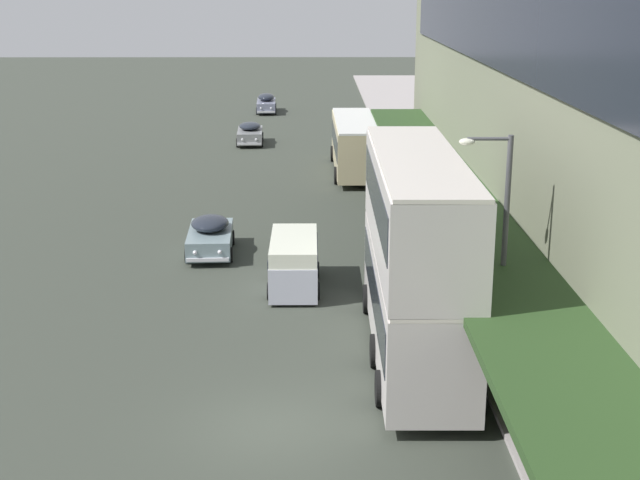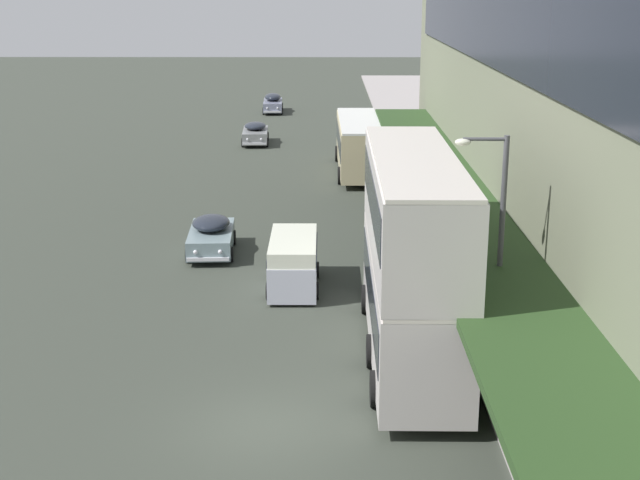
{
  "view_description": "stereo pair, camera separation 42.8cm",
  "coord_description": "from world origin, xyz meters",
  "px_view_note": "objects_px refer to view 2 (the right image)",
  "views": [
    {
      "loc": [
        1.23,
        -20.76,
        11.08
      ],
      "look_at": [
        1.43,
        12.87,
        1.36
      ],
      "focal_mm": 50.0,
      "sensor_mm": 36.0,
      "label": 1
    },
    {
      "loc": [
        1.65,
        -20.76,
        11.08
      ],
      "look_at": [
        1.43,
        12.87,
        1.36
      ],
      "focal_mm": 50.0,
      "sensor_mm": 36.0,
      "label": 2
    }
  ],
  "objects_px": {
    "transit_bus_kerbside_rear": "(412,251)",
    "sedan_oncoming_rear": "(255,133)",
    "street_lamp": "(495,238)",
    "sedan_trailing_near": "(211,235)",
    "vw_van": "(293,259)",
    "transit_bus_kerbside_front": "(359,142)",
    "sedan_trailing_mid": "(273,103)",
    "pedestrian_at_kerb": "(480,311)"
  },
  "relations": [
    {
      "from": "transit_bus_kerbside_rear",
      "to": "sedan_oncoming_rear",
      "type": "relative_size",
      "value": 2.52
    },
    {
      "from": "sedan_oncoming_rear",
      "to": "street_lamp",
      "type": "relative_size",
      "value": 0.63
    },
    {
      "from": "sedan_trailing_near",
      "to": "vw_van",
      "type": "xyz_separation_m",
      "value": [
        3.66,
        -4.45,
        0.33
      ]
    },
    {
      "from": "transit_bus_kerbside_front",
      "to": "street_lamp",
      "type": "xyz_separation_m",
      "value": [
        2.77,
        -29.03,
        2.33
      ]
    },
    {
      "from": "sedan_trailing_mid",
      "to": "transit_bus_kerbside_rear",
      "type": "bearing_deg",
      "value": -82.28
    },
    {
      "from": "sedan_trailing_near",
      "to": "transit_bus_kerbside_front",
      "type": "bearing_deg",
      "value": 67.74
    },
    {
      "from": "transit_bus_kerbside_front",
      "to": "sedan_trailing_mid",
      "type": "relative_size",
      "value": 2.11
    },
    {
      "from": "transit_bus_kerbside_rear",
      "to": "street_lamp",
      "type": "distance_m",
      "value": 2.69
    },
    {
      "from": "sedan_oncoming_rear",
      "to": "sedan_trailing_near",
      "type": "bearing_deg",
      "value": -89.62
    },
    {
      "from": "transit_bus_kerbside_rear",
      "to": "street_lamp",
      "type": "height_order",
      "value": "street_lamp"
    },
    {
      "from": "transit_bus_kerbside_front",
      "to": "transit_bus_kerbside_rear",
      "type": "distance_m",
      "value": 27.73
    },
    {
      "from": "sedan_oncoming_rear",
      "to": "pedestrian_at_kerb",
      "type": "bearing_deg",
      "value": -74.99
    },
    {
      "from": "transit_bus_kerbside_front",
      "to": "vw_van",
      "type": "relative_size",
      "value": 2.31
    },
    {
      "from": "vw_van",
      "to": "street_lamp",
      "type": "relative_size",
      "value": 0.66
    },
    {
      "from": "vw_van",
      "to": "pedestrian_at_kerb",
      "type": "distance_m",
      "value": 8.27
    },
    {
      "from": "sedan_oncoming_rear",
      "to": "vw_van",
      "type": "bearing_deg",
      "value": -83.01
    },
    {
      "from": "transit_bus_kerbside_front",
      "to": "transit_bus_kerbside_rear",
      "type": "relative_size",
      "value": 0.95
    },
    {
      "from": "sedan_trailing_mid",
      "to": "vw_van",
      "type": "relative_size",
      "value": 1.09
    },
    {
      "from": "pedestrian_at_kerb",
      "to": "transit_bus_kerbside_front",
      "type": "bearing_deg",
      "value": 96.03
    },
    {
      "from": "sedan_trailing_mid",
      "to": "street_lamp",
      "type": "height_order",
      "value": "street_lamp"
    },
    {
      "from": "transit_bus_kerbside_rear",
      "to": "vw_van",
      "type": "relative_size",
      "value": 2.43
    },
    {
      "from": "transit_bus_kerbside_front",
      "to": "vw_van",
      "type": "bearing_deg",
      "value": -98.6
    },
    {
      "from": "sedan_trailing_mid",
      "to": "sedan_trailing_near",
      "type": "height_order",
      "value": "sedan_trailing_mid"
    },
    {
      "from": "sedan_trailing_mid",
      "to": "sedan_trailing_near",
      "type": "bearing_deg",
      "value": -90.19
    },
    {
      "from": "transit_bus_kerbside_rear",
      "to": "sedan_oncoming_rear",
      "type": "xyz_separation_m",
      "value": [
        -7.64,
        37.71,
        -2.61
      ]
    },
    {
      "from": "transit_bus_kerbside_front",
      "to": "sedan_oncoming_rear",
      "type": "height_order",
      "value": "transit_bus_kerbside_front"
    },
    {
      "from": "vw_van",
      "to": "sedan_trailing_near",
      "type": "bearing_deg",
      "value": 129.4
    },
    {
      "from": "sedan_trailing_mid",
      "to": "sedan_oncoming_rear",
      "type": "bearing_deg",
      "value": -91.13
    },
    {
      "from": "transit_bus_kerbside_front",
      "to": "pedestrian_at_kerb",
      "type": "height_order",
      "value": "transit_bus_kerbside_front"
    },
    {
      "from": "transit_bus_kerbside_front",
      "to": "sedan_trailing_mid",
      "type": "xyz_separation_m",
      "value": [
        -6.73,
        26.3,
        -1.05
      ]
    },
    {
      "from": "transit_bus_kerbside_front",
      "to": "sedan_trailing_near",
      "type": "bearing_deg",
      "value": -112.26
    },
    {
      "from": "transit_bus_kerbside_front",
      "to": "vw_van",
      "type": "height_order",
      "value": "transit_bus_kerbside_front"
    },
    {
      "from": "sedan_trailing_near",
      "to": "street_lamp",
      "type": "height_order",
      "value": "street_lamp"
    },
    {
      "from": "transit_bus_kerbside_rear",
      "to": "sedan_trailing_near",
      "type": "bearing_deg",
      "value": 124.43
    },
    {
      "from": "sedan_oncoming_rear",
      "to": "sedan_trailing_mid",
      "type": "relative_size",
      "value": 0.88
    },
    {
      "from": "transit_bus_kerbside_front",
      "to": "transit_bus_kerbside_rear",
      "type": "bearing_deg",
      "value": -88.78
    },
    {
      "from": "street_lamp",
      "to": "transit_bus_kerbside_rear",
      "type": "bearing_deg",
      "value": 148.18
    },
    {
      "from": "transit_bus_kerbside_rear",
      "to": "vw_van",
      "type": "xyz_separation_m",
      "value": [
        -3.81,
        6.43,
        -2.27
      ]
    },
    {
      "from": "sedan_trailing_mid",
      "to": "pedestrian_at_kerb",
      "type": "bearing_deg",
      "value": -79.8
    },
    {
      "from": "transit_bus_kerbside_rear",
      "to": "transit_bus_kerbside_front",
      "type": "bearing_deg",
      "value": 91.22
    },
    {
      "from": "vw_van",
      "to": "transit_bus_kerbside_front",
      "type": "bearing_deg",
      "value": 81.4
    },
    {
      "from": "sedan_trailing_near",
      "to": "vw_van",
      "type": "distance_m",
      "value": 5.77
    }
  ]
}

